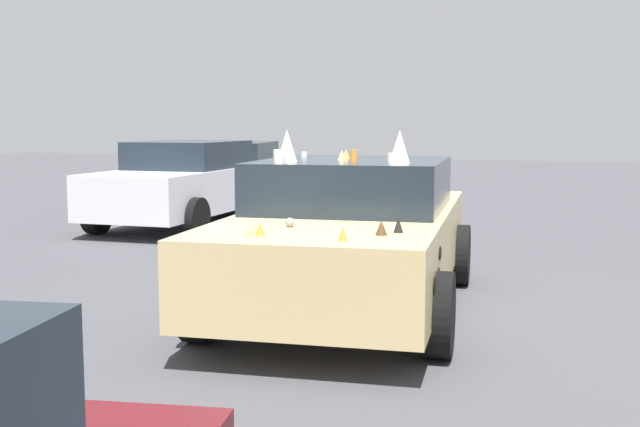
% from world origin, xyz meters
% --- Properties ---
extents(ground_plane, '(60.00, 60.00, 0.00)m').
position_xyz_m(ground_plane, '(0.00, 0.00, 0.00)').
color(ground_plane, '#47474C').
extents(art_car_decorated, '(4.65, 2.55, 1.70)m').
position_xyz_m(art_car_decorated, '(0.04, 0.01, 0.72)').
color(art_car_decorated, '#D8BC7F').
rests_on(art_car_decorated, ground).
extents(parked_sedan_near_right, '(4.16, 2.12, 1.44)m').
position_xyz_m(parked_sedan_near_right, '(4.72, 4.57, 0.73)').
color(parked_sedan_near_right, white).
rests_on(parked_sedan_near_right, ground).
extents(parked_sedan_behind_right, '(4.66, 2.65, 1.36)m').
position_xyz_m(parked_sedan_behind_right, '(7.65, 5.09, 0.70)').
color(parked_sedan_behind_right, navy).
rests_on(parked_sedan_behind_right, ground).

